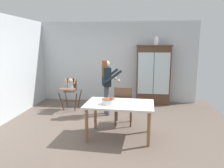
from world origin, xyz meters
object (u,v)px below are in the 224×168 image
Objects in this scene: dining_chair_far_side at (123,103)px; dining_table at (120,108)px; high_chair_with_toddler at (70,88)px; adult_person at (107,81)px; birthday_cake at (108,101)px; china_cabinet at (153,75)px; ceramic_vase at (156,41)px.

dining_table is at bearing 87.52° from dining_chair_far_side.
high_chair_with_toddler is 1.27m from adult_person.
high_chair_with_toddler reaches higher than birthday_cake.
dining_table is (-0.89, -2.72, -0.33)m from china_cabinet.
birthday_cake is 0.29× the size of dining_chair_far_side.
adult_person is at bearing -55.86° from dining_chair_far_side.
dining_table is (1.63, -1.84, -0.01)m from high_chair_with_toddler.
china_cabinet is 1.08m from ceramic_vase.
dining_table is 0.67m from dining_chair_far_side.
high_chair_with_toddler is at bearing -33.89° from dining_chair_far_side.
ceramic_vase reaches higher than dining_table.
ceramic_vase is at bearing -66.35° from adult_person.
high_chair_with_toddler is 0.62× the size of adult_person.
china_cabinet reaches higher than high_chair_with_toddler.
ceramic_vase reaches higher than dining_chair_far_side.
adult_person is at bearing -136.76° from china_cabinet.
dining_chair_far_side is at bearing -34.61° from high_chair_with_toddler.
birthday_cake is at bearing 71.15° from dining_chair_far_side.
birthday_cake is (-1.17, -2.80, -1.26)m from ceramic_vase.
dining_chair_far_side reaches higher than dining_table.
dining_table is at bearing -109.13° from ceramic_vase.
china_cabinet reaches higher than birthday_cake.
dining_table is at bearing 179.42° from adult_person.
high_chair_with_toddler is 0.65× the size of dining_table.
ceramic_vase is at bearing -112.55° from dining_chair_far_side.
adult_person reaches higher than dining_chair_far_side.
high_chair_with_toddler is 2.38m from birthday_cake.
dining_chair_far_side is (0.27, 0.74, -0.24)m from birthday_cake.
adult_person is 1.04× the size of dining_table.
high_chair_with_toddler is (-2.52, -0.88, -0.32)m from china_cabinet.
china_cabinet is 2.26m from dining_chair_far_side.
adult_person is at bearing 107.88° from dining_table.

